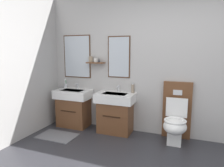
# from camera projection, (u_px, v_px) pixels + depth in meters

# --- Properties ---
(wall_back) EXTENTS (5.12, 0.27, 2.62)m
(wall_back) POSITION_uv_depth(u_px,v_px,m) (175.00, 63.00, 3.52)
(wall_back) COLOR #B7B5B2
(wall_back) RESTS_ON ground
(bath_mat) EXTENTS (0.68, 0.44, 0.01)m
(bath_mat) POSITION_uv_depth(u_px,v_px,m) (57.00, 136.00, 3.66)
(bath_mat) COLOR slate
(bath_mat) RESTS_ON ground
(vanity_sink_left) EXTENTS (0.71, 0.46, 0.75)m
(vanity_sink_left) POSITION_uv_depth(u_px,v_px,m) (74.00, 107.00, 4.13)
(vanity_sink_left) COLOR brown
(vanity_sink_left) RESTS_ON ground
(tap_on_left_sink) EXTENTS (0.03, 0.13, 0.11)m
(tap_on_left_sink) POSITION_uv_depth(u_px,v_px,m) (77.00, 85.00, 4.21)
(tap_on_left_sink) COLOR silver
(tap_on_left_sink) RESTS_ON vanity_sink_left
(vanity_sink_right) EXTENTS (0.71, 0.46, 0.75)m
(vanity_sink_right) POSITION_uv_depth(u_px,v_px,m) (115.00, 111.00, 3.80)
(vanity_sink_right) COLOR brown
(vanity_sink_right) RESTS_ON ground
(tap_on_right_sink) EXTENTS (0.03, 0.13, 0.11)m
(tap_on_right_sink) POSITION_uv_depth(u_px,v_px,m) (118.00, 88.00, 3.88)
(tap_on_right_sink) COLOR silver
(tap_on_right_sink) RESTS_ON vanity_sink_right
(toilet) EXTENTS (0.48, 0.63, 1.00)m
(toilet) POSITION_uv_depth(u_px,v_px,m) (176.00, 120.00, 3.40)
(toilet) COLOR brown
(toilet) RESTS_ON ground
(toothbrush_cup) EXTENTS (0.07, 0.07, 0.19)m
(toothbrush_cup) POSITION_uv_depth(u_px,v_px,m) (66.00, 85.00, 4.30)
(toothbrush_cup) COLOR silver
(toothbrush_cup) RESTS_ON vanity_sink_left
(soap_dispenser) EXTENTS (0.06, 0.06, 0.19)m
(soap_dispenser) POSITION_uv_depth(u_px,v_px,m) (133.00, 88.00, 3.78)
(soap_dispenser) COLOR gray
(soap_dispenser) RESTS_ON vanity_sink_right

